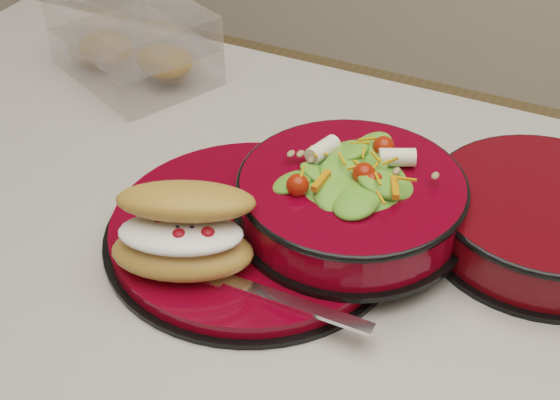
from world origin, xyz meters
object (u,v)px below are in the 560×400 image
at_px(croissant, 185,231).
at_px(pastry_box, 134,43).
at_px(dinner_plate, 253,230).
at_px(salad_bowl, 352,192).
at_px(fork, 267,294).
at_px(extra_bowl, 544,217).

height_order(croissant, pastry_box, croissant).
bearing_deg(dinner_plate, croissant, -109.56).
height_order(dinner_plate, croissant, croissant).
height_order(salad_bowl, croissant, salad_bowl).
relative_size(fork, pastry_box, 0.76).
bearing_deg(salad_bowl, croissant, -132.49).
distance_m(salad_bowl, extra_bowl, 0.19).
distance_m(dinner_plate, pastry_box, 0.38).
bearing_deg(croissant, fork, -26.71).
distance_m(salad_bowl, pastry_box, 0.42).
bearing_deg(dinner_plate, fork, -55.68).
distance_m(salad_bowl, fork, 0.14).
relative_size(salad_bowl, fork, 1.23).
distance_m(dinner_plate, extra_bowl, 0.28).
relative_size(fork, extra_bowl, 0.80).
bearing_deg(fork, croissant, 85.42).
distance_m(fork, extra_bowl, 0.29).
bearing_deg(extra_bowl, pastry_box, 168.64).
height_order(croissant, extra_bowl, croissant).
bearing_deg(salad_bowl, pastry_box, 153.71).
height_order(pastry_box, extra_bowl, pastry_box).
relative_size(dinner_plate, extra_bowl, 1.29).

